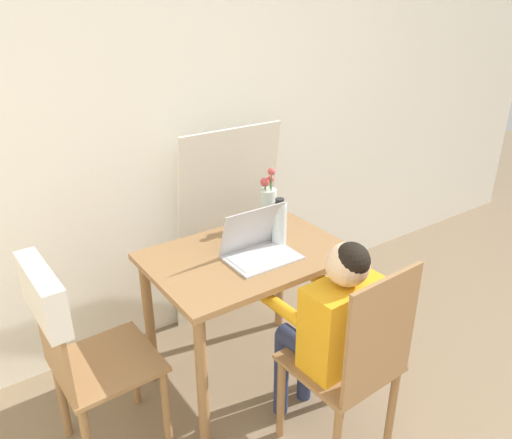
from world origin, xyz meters
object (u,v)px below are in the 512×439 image
object	(u,v)px
chair_spare	(71,336)
person_seated	(333,319)
laptop	(258,246)
water_bottle	(279,223)
chair_occupied	(353,364)
flower_vase	(268,204)

from	to	relation	value
chair_spare	person_seated	distance (m)	1.05
laptop	water_bottle	bearing A→B (deg)	16.42
person_seated	water_bottle	xyz separation A→B (m)	(0.11, 0.51, 0.21)
chair_occupied	chair_spare	xyz separation A→B (m)	(-0.92, 0.63, 0.15)
flower_vase	person_seated	bearing A→B (deg)	-104.09
laptop	flower_vase	xyz separation A→B (m)	(0.23, 0.23, 0.07)
chair_occupied	laptop	bearing A→B (deg)	-87.01
flower_vase	water_bottle	world-z (taller)	flower_vase
person_seated	chair_spare	bearing A→B (deg)	-30.97
chair_occupied	person_seated	world-z (taller)	person_seated
chair_occupied	chair_spare	world-z (taller)	chair_spare
chair_spare	chair_occupied	bearing A→B (deg)	-125.82
flower_vase	water_bottle	size ratio (longest dim) A/B	1.38
chair_occupied	chair_spare	size ratio (longest dim) A/B	0.99
chair_spare	laptop	size ratio (longest dim) A/B	2.93
laptop	chair_occupied	bearing A→B (deg)	-84.01
flower_vase	chair_occupied	bearing A→B (deg)	-101.68
chair_occupied	water_bottle	xyz separation A→B (m)	(0.10, 0.63, 0.36)
chair_occupied	water_bottle	bearing A→B (deg)	-101.33
laptop	water_bottle	world-z (taller)	water_bottle
chair_spare	laptop	bearing A→B (deg)	-94.02
flower_vase	water_bottle	bearing A→B (deg)	-110.33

